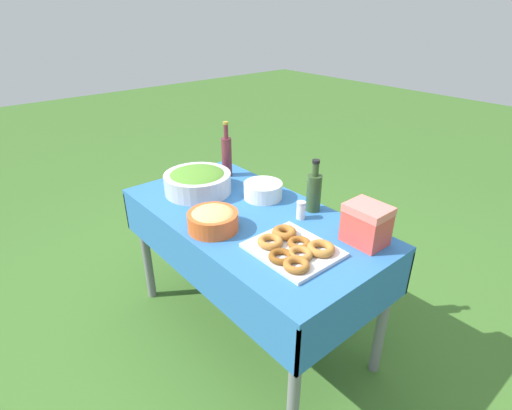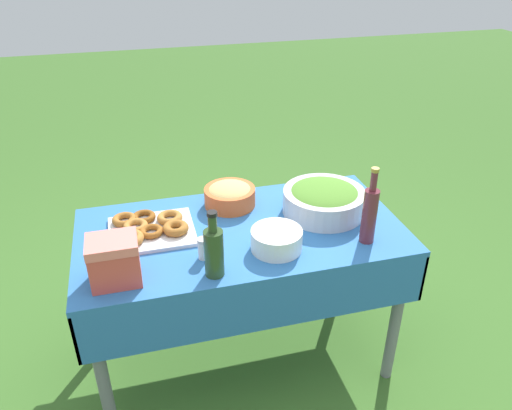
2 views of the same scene
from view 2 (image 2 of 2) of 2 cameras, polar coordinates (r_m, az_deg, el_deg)
name	(u,v)px [view 2 (image 2 of 2)]	position (r m, az deg, el deg)	size (l,w,h in m)	color
ground_plane	(243,354)	(2.56, -1.47, -16.70)	(14.00, 14.00, 0.00)	#3D6B28
picnic_table	(241,250)	(2.16, -1.68, -5.21)	(1.36, 0.71, 0.73)	#2D6BB2
salad_bowl	(324,199)	(2.21, 7.76, 0.68)	(0.36, 0.36, 0.13)	silver
pasta_bowl	(229,195)	(2.25, -3.10, 1.17)	(0.23, 0.23, 0.11)	#E05B28
donut_platter	(150,228)	(2.11, -12.07, -2.61)	(0.35, 0.30, 0.05)	silver
plate_stack	(277,240)	(1.96, 2.36, -3.99)	(0.20, 0.20, 0.08)	white
olive_oil_bottle	(214,251)	(1.79, -4.84, -5.22)	(0.07, 0.07, 0.26)	#2D4723
wine_bottle	(370,213)	(2.01, 12.85, -0.95)	(0.06, 0.06, 0.32)	maroon
cooler_box	(114,260)	(1.83, -15.90, -6.11)	(0.18, 0.14, 0.18)	#E04C42
salt_shaker	(203,248)	(1.91, -6.04, -4.95)	(0.04, 0.04, 0.09)	white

